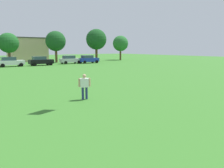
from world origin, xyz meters
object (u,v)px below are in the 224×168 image
(parked_car_black_3, at_px, (41,61))
(tree_center_left, at_px, (8,43))
(adult_bystander, at_px, (84,84))
(tree_right, at_px, (96,39))
(parked_car_blue_5, at_px, (88,59))
(tree_center_right, at_px, (56,41))
(parked_car_white_2, at_px, (10,62))
(parked_car_silver_4, at_px, (70,60))
(tree_far_right, at_px, (120,44))

(parked_car_black_3, xyz_separation_m, tree_center_left, (-3.94, 7.26, 3.33))
(adult_bystander, distance_m, tree_right, 41.33)
(parked_car_blue_5, xyz_separation_m, tree_right, (5.54, 5.65, 4.45))
(tree_center_right, bearing_deg, parked_car_black_3, -129.53)
(parked_car_white_2, relative_size, tree_center_right, 0.62)
(adult_bystander, distance_m, parked_car_white_2, 29.01)
(parked_car_white_2, xyz_separation_m, parked_car_silver_4, (11.56, 0.80, 0.00))
(parked_car_black_3, relative_size, parked_car_silver_4, 1.00)
(parked_car_white_2, bearing_deg, parked_car_blue_5, -0.10)
(parked_car_white_2, distance_m, tree_center_right, 13.32)
(parked_car_white_2, relative_size, tree_center_left, 0.69)
(tree_center_left, relative_size, tree_right, 0.79)
(tree_right, xyz_separation_m, tree_far_right, (8.48, 1.18, -0.85))
(parked_car_black_3, xyz_separation_m, tree_right, (15.80, 5.95, 4.45))
(parked_car_blue_5, bearing_deg, tree_far_right, 25.96)
(tree_center_right, bearing_deg, parked_car_blue_5, -55.93)
(parked_car_blue_5, bearing_deg, tree_center_right, 124.07)
(parked_car_silver_4, xyz_separation_m, tree_right, (9.37, 4.82, 4.45))
(parked_car_white_2, xyz_separation_m, parked_car_blue_5, (15.40, -0.03, 0.00))
(parked_car_black_3, bearing_deg, parked_car_blue_5, 1.69)
(adult_bystander, relative_size, parked_car_blue_5, 0.37)
(parked_car_blue_5, height_order, tree_right, tree_right)
(parked_car_blue_5, bearing_deg, tree_right, 45.59)
(adult_bystander, distance_m, parked_car_silver_4, 32.41)
(adult_bystander, height_order, parked_car_black_3, parked_car_black_3)
(tree_center_left, bearing_deg, adult_bystander, -93.88)
(adult_bystander, relative_size, tree_center_right, 0.23)
(adult_bystander, relative_size, tree_right, 0.20)
(tree_right, bearing_deg, parked_car_white_2, -164.96)
(tree_center_right, bearing_deg, tree_center_left, 178.29)
(parked_car_white_2, bearing_deg, adult_bystander, -92.44)
(tree_right, bearing_deg, parked_car_blue_5, -134.41)
(tree_center_right, bearing_deg, adult_bystander, -108.80)
(parked_car_blue_5, distance_m, tree_far_right, 16.00)
(adult_bystander, bearing_deg, parked_car_black_3, 102.77)
(parked_car_blue_5, xyz_separation_m, tree_center_right, (-4.51, 6.67, 3.85))
(tree_far_right, bearing_deg, parked_car_white_2, -166.98)
(adult_bystander, xyz_separation_m, parked_car_blue_5, (16.63, 28.96, -0.08))
(adult_bystander, relative_size, parked_car_silver_4, 0.37)
(parked_car_black_3, bearing_deg, tree_far_right, 16.37)
(adult_bystander, relative_size, parked_car_black_3, 0.37)
(parked_car_blue_5, bearing_deg, adult_bystander, -119.87)
(parked_car_black_3, distance_m, tree_right, 17.46)
(parked_car_white_2, xyz_separation_m, parked_car_black_3, (5.14, -0.33, 0.00))
(tree_right, relative_size, tree_far_right, 1.19)
(parked_car_silver_4, distance_m, parked_car_blue_5, 3.93)
(parked_car_silver_4, relative_size, tree_far_right, 0.65)
(parked_car_white_2, bearing_deg, parked_car_black_3, -3.67)
(parked_car_black_3, bearing_deg, adult_bystander, -102.54)
(parked_car_blue_5, bearing_deg, parked_car_white_2, 179.90)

